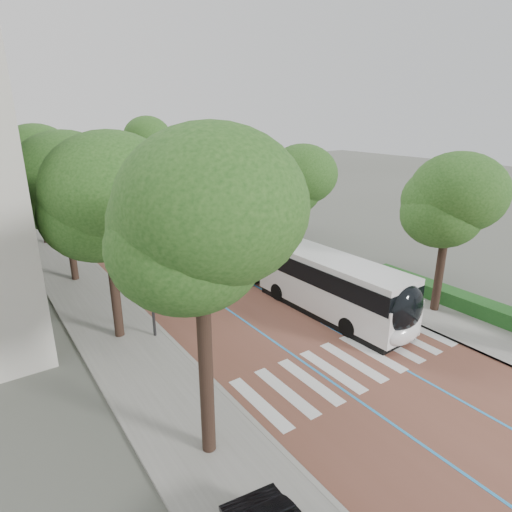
% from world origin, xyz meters
% --- Properties ---
extents(ground, '(160.00, 160.00, 0.00)m').
position_xyz_m(ground, '(0.00, 0.00, 0.00)').
color(ground, '#51544C').
rests_on(ground, ground).
extents(road, '(11.00, 140.00, 0.02)m').
position_xyz_m(road, '(0.00, 40.00, 0.01)').
color(road, brown).
rests_on(road, ground).
extents(sidewalk_left, '(4.00, 140.00, 0.12)m').
position_xyz_m(sidewalk_left, '(-7.50, 40.00, 0.06)').
color(sidewalk_left, gray).
rests_on(sidewalk_left, ground).
extents(sidewalk_right, '(4.00, 140.00, 0.12)m').
position_xyz_m(sidewalk_right, '(7.50, 40.00, 0.06)').
color(sidewalk_right, gray).
rests_on(sidewalk_right, ground).
extents(kerb_left, '(0.20, 140.00, 0.14)m').
position_xyz_m(kerb_left, '(-5.60, 40.00, 0.06)').
color(kerb_left, gray).
rests_on(kerb_left, ground).
extents(kerb_right, '(0.20, 140.00, 0.14)m').
position_xyz_m(kerb_right, '(5.60, 40.00, 0.06)').
color(kerb_right, gray).
rests_on(kerb_right, ground).
extents(zebra_crossing, '(10.55, 3.60, 0.01)m').
position_xyz_m(zebra_crossing, '(0.20, 1.00, 0.03)').
color(zebra_crossing, silver).
rests_on(zebra_crossing, ground).
extents(lane_line_left, '(0.12, 126.00, 0.01)m').
position_xyz_m(lane_line_left, '(-1.60, 40.00, 0.02)').
color(lane_line_left, '#298AD1').
rests_on(lane_line_left, road).
extents(lane_line_right, '(0.12, 126.00, 0.01)m').
position_xyz_m(lane_line_right, '(1.60, 40.00, 0.02)').
color(lane_line_right, '#298AD1').
rests_on(lane_line_right, road).
extents(hedge, '(1.20, 14.00, 0.80)m').
position_xyz_m(hedge, '(9.10, 0.00, 0.52)').
color(hedge, '#19491A').
rests_on(hedge, sidewalk_right).
extents(streetlight_far, '(1.82, 0.20, 8.00)m').
position_xyz_m(streetlight_far, '(6.62, 22.00, 4.82)').
color(streetlight_far, '#2D2D30').
rests_on(streetlight_far, sidewalk_right).
extents(lamp_post_left, '(0.14, 0.14, 8.00)m').
position_xyz_m(lamp_post_left, '(-6.10, 8.00, 4.12)').
color(lamp_post_left, '#2D2D30').
rests_on(lamp_post_left, sidewalk_left).
extents(trees_left, '(6.40, 60.63, 9.67)m').
position_xyz_m(trees_left, '(-7.50, 25.87, 6.44)').
color(trees_left, black).
rests_on(trees_left, ground).
extents(trees_right, '(5.90, 47.35, 9.43)m').
position_xyz_m(trees_right, '(7.70, 25.51, 6.12)').
color(trees_right, black).
rests_on(trees_right, ground).
extents(lead_bus, '(3.11, 18.47, 3.20)m').
position_xyz_m(lead_bus, '(2.63, 8.89, 1.63)').
color(lead_bus, black).
rests_on(lead_bus, ground).
extents(bus_queued_0, '(2.75, 12.44, 3.20)m').
position_xyz_m(bus_queued_0, '(2.57, 24.35, 1.62)').
color(bus_queued_0, silver).
rests_on(bus_queued_0, ground).
extents(bus_queued_1, '(3.22, 12.52, 3.20)m').
position_xyz_m(bus_queued_1, '(2.62, 38.80, 1.62)').
color(bus_queued_1, silver).
rests_on(bus_queued_1, ground).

